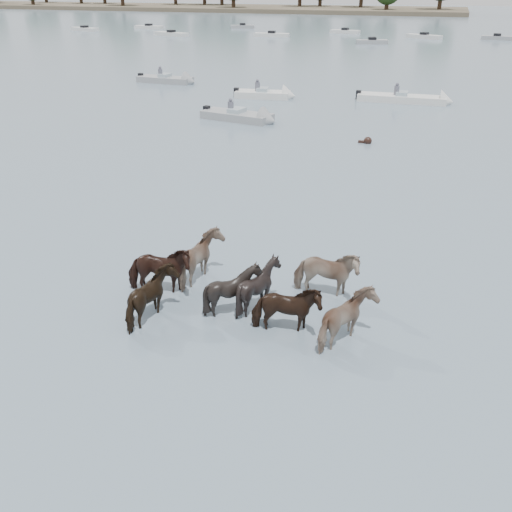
% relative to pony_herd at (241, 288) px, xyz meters
% --- Properties ---
extents(ground, '(400.00, 400.00, 0.00)m').
position_rel_pony_herd_xyz_m(ground, '(-2.05, -0.24, -0.60)').
color(ground, slate).
rests_on(ground, ground).
extents(shoreline, '(160.00, 30.00, 1.00)m').
position_rel_pony_herd_xyz_m(shoreline, '(-72.05, 149.76, -0.10)').
color(shoreline, '#4C4233').
rests_on(shoreline, ground).
extents(pony_herd, '(7.02, 4.21, 1.58)m').
position_rel_pony_herd_xyz_m(pony_herd, '(0.00, 0.00, 0.00)').
color(pony_herd, black).
rests_on(pony_herd, ground).
extents(swimming_pony, '(0.72, 0.44, 0.44)m').
position_rel_pony_herd_xyz_m(swimming_pony, '(0.88, 17.96, -0.50)').
color(swimming_pony, black).
rests_on(swimming_pony, ground).
extents(motorboat_a, '(4.67, 2.13, 1.92)m').
position_rel_pony_herd_xyz_m(motorboat_a, '(-7.52, 28.58, -0.37)').
color(motorboat_a, silver).
rests_on(motorboat_a, ground).
extents(motorboat_b, '(5.20, 2.55, 1.92)m').
position_rel_pony_herd_xyz_m(motorboat_b, '(-6.86, 20.89, -0.38)').
color(motorboat_b, gray).
rests_on(motorboat_b, ground).
extents(motorboat_c, '(6.77, 1.64, 1.92)m').
position_rel_pony_herd_xyz_m(motorboat_c, '(2.51, 30.01, -0.38)').
color(motorboat_c, silver).
rests_on(motorboat_c, ground).
extents(motorboat_f, '(5.33, 1.80, 1.92)m').
position_rel_pony_herd_xyz_m(motorboat_f, '(-17.33, 32.44, -0.38)').
color(motorboat_f, gray).
rests_on(motorboat_f, ground).
extents(distant_flotilla, '(105.07, 25.02, 0.93)m').
position_rel_pony_herd_xyz_m(distant_flotilla, '(-2.78, 76.18, -0.35)').
color(distant_flotilla, silver).
rests_on(distant_flotilla, ground).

